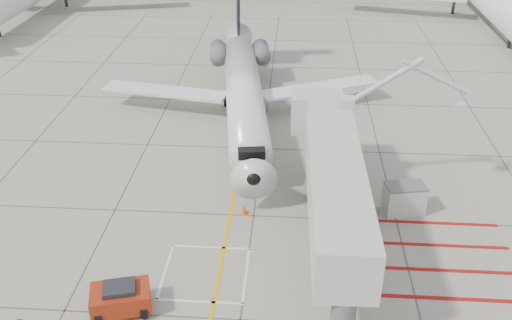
# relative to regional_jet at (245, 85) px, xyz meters

# --- Properties ---
(ground_plane) EXTENTS (260.00, 260.00, 0.00)m
(ground_plane) POSITION_rel_regional_jet_xyz_m (1.34, -14.35, -3.71)
(ground_plane) COLOR #9C9487
(ground_plane) RESTS_ON ground
(regional_jet) EXTENTS (25.97, 31.02, 7.42)m
(regional_jet) POSITION_rel_regional_jet_xyz_m (0.00, 0.00, 0.00)
(regional_jet) COLOR silver
(regional_jet) RESTS_ON ground_plane
(jet_bridge) EXTENTS (8.62, 17.66, 7.00)m
(jet_bridge) POSITION_rel_regional_jet_xyz_m (5.55, -13.62, -0.21)
(jet_bridge) COLOR beige
(jet_bridge) RESTS_ON ground_plane
(pushback_tug) EXTENTS (2.94, 2.25, 1.52)m
(pushback_tug) POSITION_rel_regional_jet_xyz_m (-4.05, -18.11, -2.95)
(pushback_tug) COLOR #9B250F
(pushback_tug) RESTS_ON ground_plane
(baggage_cart) EXTENTS (2.20, 1.77, 1.20)m
(baggage_cart) POSITION_rel_regional_jet_xyz_m (7.21, -10.48, -3.11)
(baggage_cart) COLOR #505155
(baggage_cart) RESTS_ON ground_plane
(ground_power_unit) EXTENTS (2.40, 1.66, 1.75)m
(ground_power_unit) POSITION_rel_regional_jet_xyz_m (9.82, -9.30, -2.84)
(ground_power_unit) COLOR beige
(ground_power_unit) RESTS_ON ground_plane
(cone_nose) EXTENTS (0.41, 0.41, 0.57)m
(cone_nose) POSITION_rel_regional_jet_xyz_m (0.77, -10.17, -3.43)
(cone_nose) COLOR #E95B0C
(cone_nose) RESTS_ON ground_plane
(cone_side) EXTENTS (0.38, 0.38, 0.52)m
(cone_side) POSITION_rel_regional_jet_xyz_m (1.92, -5.61, -3.45)
(cone_side) COLOR orange
(cone_side) RESTS_ON ground_plane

